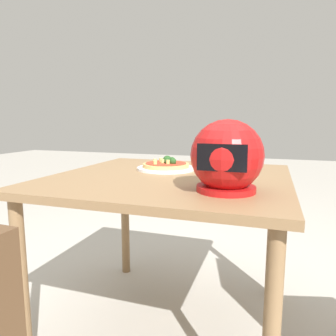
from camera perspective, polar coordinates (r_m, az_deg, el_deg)
ground_plane at (r=1.66m, az=0.40°, el=-27.07°), size 14.00×14.00×0.00m
dining_table at (r=1.39m, az=0.43°, el=-4.81°), size 1.01×0.99×0.73m
pizza_plate at (r=1.53m, az=-0.39°, el=-0.06°), size 0.28×0.28×0.01m
pizza at (r=1.52m, az=-0.32°, el=0.68°), size 0.23×0.23×0.06m
motorcycle_helmet at (r=1.06m, az=10.71°, el=1.90°), size 0.24×0.24×0.24m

